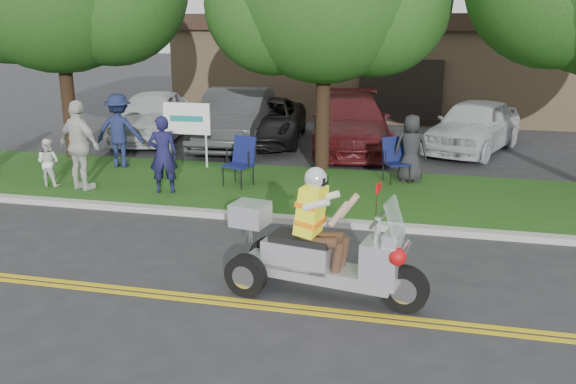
% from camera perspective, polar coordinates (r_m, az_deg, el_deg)
% --- Properties ---
extents(ground, '(120.00, 120.00, 0.00)m').
position_cam_1_polar(ground, '(9.22, -8.02, -8.47)').
color(ground, '#28282B').
rests_on(ground, ground).
extents(centerline_near, '(60.00, 0.10, 0.01)m').
position_cam_1_polar(centerline_near, '(8.74, -9.41, -9.93)').
color(centerline_near, gold).
rests_on(centerline_near, ground).
extents(centerline_far, '(60.00, 0.10, 0.01)m').
position_cam_1_polar(centerline_far, '(8.87, -9.01, -9.50)').
color(centerline_far, gold).
rests_on(centerline_far, ground).
extents(curb, '(60.00, 0.25, 0.12)m').
position_cam_1_polar(curb, '(11.90, -2.76, -2.37)').
color(curb, '#A8A89E').
rests_on(curb, ground).
extents(grass_verge, '(60.00, 4.00, 0.10)m').
position_cam_1_polar(grass_verge, '(13.89, -0.32, 0.30)').
color(grass_verge, '#234813').
rests_on(grass_verge, ground).
extents(commercial_building, '(18.00, 8.20, 4.00)m').
position_cam_1_polar(commercial_building, '(26.87, 11.04, 11.77)').
color(commercial_building, '#9E7F5B').
rests_on(commercial_building, ground).
extents(business_sign, '(1.25, 0.06, 1.75)m').
position_cam_1_polar(business_sign, '(15.83, -9.43, 6.46)').
color(business_sign, silver).
rests_on(business_sign, ground).
extents(trike_scooter, '(2.85, 1.15, 1.87)m').
position_cam_1_polar(trike_scooter, '(8.51, 2.76, -5.67)').
color(trike_scooter, black).
rests_on(trike_scooter, ground).
extents(lawn_chair_a, '(0.74, 0.76, 1.11)m').
position_cam_1_polar(lawn_chair_a, '(13.96, -4.40, 3.19)').
color(lawn_chair_a, black).
rests_on(lawn_chair_a, grass_verge).
extents(lawn_chair_b, '(0.74, 0.75, 1.03)m').
position_cam_1_polar(lawn_chair_b, '(14.47, 9.97, 3.26)').
color(lawn_chair_b, black).
rests_on(lawn_chair_b, grass_verge).
extents(spectator_adult_left, '(0.72, 0.58, 1.70)m').
position_cam_1_polar(spectator_adult_left, '(13.51, -11.61, 3.46)').
color(spectator_adult_left, '#16163D').
rests_on(spectator_adult_left, grass_verge).
extents(spectator_adult_right, '(1.26, 0.83, 1.99)m').
position_cam_1_polar(spectator_adult_right, '(14.21, -18.90, 4.14)').
color(spectator_adult_right, beige).
rests_on(spectator_adult_right, grass_verge).
extents(spectator_chair_a, '(1.29, 0.84, 1.88)m').
position_cam_1_polar(spectator_chair_a, '(16.21, -15.52, 5.56)').
color(spectator_chair_a, '#192147').
rests_on(spectator_chair_a, grass_verge).
extents(spectator_chair_b, '(0.84, 0.61, 1.58)m').
position_cam_1_polar(spectator_chair_b, '(14.47, 11.42, 4.04)').
color(spectator_chair_b, black).
rests_on(spectator_chair_b, grass_verge).
extents(child_right, '(0.54, 0.42, 1.09)m').
position_cam_1_polar(child_right, '(14.87, -21.51, 2.59)').
color(child_right, silver).
rests_on(child_right, grass_verge).
extents(parked_car_far_left, '(2.77, 5.01, 1.61)m').
position_cam_1_polar(parked_car_far_left, '(20.16, -12.58, 6.98)').
color(parked_car_far_left, silver).
rests_on(parked_car_far_left, ground).
extents(parked_car_left, '(2.36, 5.42, 1.73)m').
position_cam_1_polar(parked_car_left, '(18.91, -4.86, 6.92)').
color(parked_car_left, '#333336').
rests_on(parked_car_left, ground).
extents(parked_car_mid, '(2.90, 5.20, 1.38)m').
position_cam_1_polar(parked_car_mid, '(19.44, -2.13, 6.68)').
color(parked_car_mid, black).
rests_on(parked_car_mid, ground).
extents(parked_car_right, '(3.13, 5.82, 1.60)m').
position_cam_1_polar(parked_car_right, '(18.42, 5.87, 6.45)').
color(parked_car_right, '#531316').
rests_on(parked_car_right, ground).
extents(parked_car_far_right, '(3.34, 4.89, 1.55)m').
position_cam_1_polar(parked_car_far_right, '(18.84, 17.00, 5.97)').
color(parked_car_far_right, silver).
rests_on(parked_car_far_right, ground).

